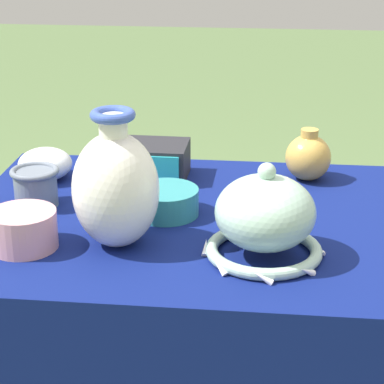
% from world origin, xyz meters
% --- Properties ---
extents(display_table, '(0.95, 0.70, 0.76)m').
position_xyz_m(display_table, '(0.00, -0.02, 0.67)').
color(display_table, olive).
rests_on(display_table, ground_plane).
extents(vase_tall_bulbous, '(0.16, 0.16, 0.25)m').
position_xyz_m(vase_tall_bulbous, '(-0.14, -0.14, 0.87)').
color(vase_tall_bulbous, white).
rests_on(vase_tall_bulbous, display_table).
extents(vase_dome_bell, '(0.22, 0.22, 0.18)m').
position_xyz_m(vase_dome_bell, '(0.13, -0.16, 0.83)').
color(vase_dome_bell, '#A8CCB7').
rests_on(vase_dome_bell, display_table).
extents(mosaic_tile_box, '(0.17, 0.13, 0.08)m').
position_xyz_m(mosaic_tile_box, '(-0.13, 0.22, 0.80)').
color(mosaic_tile_box, '#232328').
rests_on(mosaic_tile_box, display_table).
extents(jar_round_ochre, '(0.10, 0.10, 0.12)m').
position_xyz_m(jar_round_ochre, '(0.22, 0.24, 0.82)').
color(jar_round_ochre, gold).
rests_on(jar_round_ochre, display_table).
extents(bowl_shallow_porcelain, '(0.12, 0.12, 0.07)m').
position_xyz_m(bowl_shallow_porcelain, '(-0.36, 0.18, 0.80)').
color(bowl_shallow_porcelain, white).
rests_on(bowl_shallow_porcelain, display_table).
extents(cup_wide_slate, '(0.10, 0.10, 0.08)m').
position_xyz_m(cup_wide_slate, '(-0.34, 0.03, 0.81)').
color(cup_wide_slate, slate).
rests_on(cup_wide_slate, display_table).
extents(pot_squat_teal, '(0.13, 0.13, 0.05)m').
position_xyz_m(pot_squat_teal, '(-0.07, 0.01, 0.79)').
color(pot_squat_teal, teal).
rests_on(pot_squat_teal, display_table).
extents(pot_squat_rose, '(0.12, 0.12, 0.07)m').
position_xyz_m(pot_squat_rose, '(-0.30, -0.17, 0.80)').
color(pot_squat_rose, '#D19399').
rests_on(pot_squat_rose, display_table).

